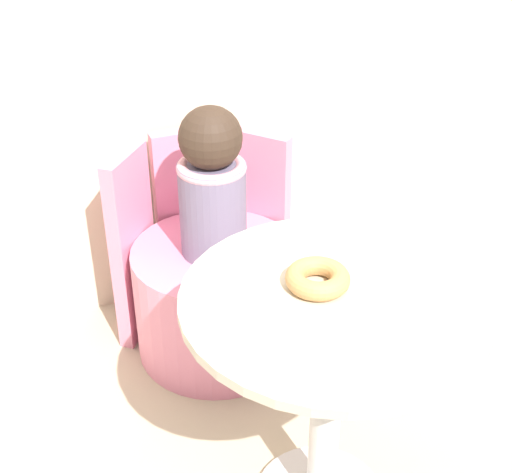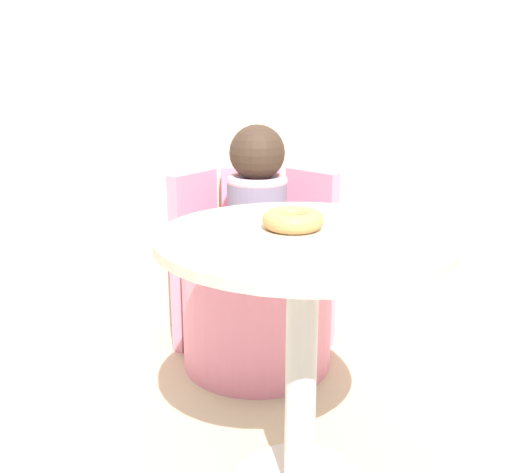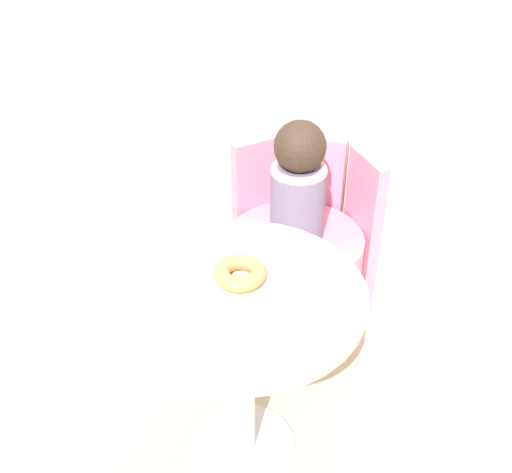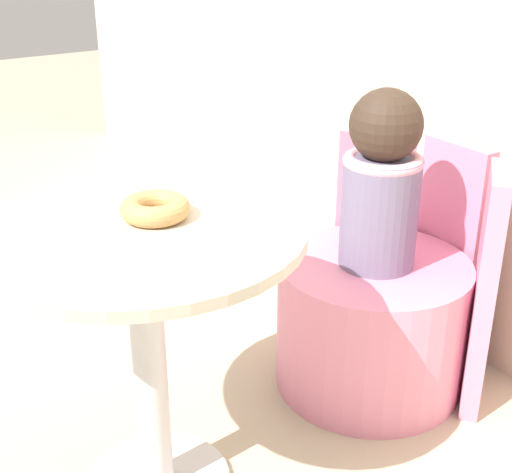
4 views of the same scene
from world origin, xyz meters
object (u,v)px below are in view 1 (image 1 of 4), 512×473
at_px(child_figure, 212,184).
at_px(donut, 318,278).
at_px(round_table, 330,353).
at_px(tub_chair, 216,300).

bearing_deg(child_figure, donut, -87.62).
bearing_deg(round_table, donut, 113.12).
bearing_deg(child_figure, round_table, -86.23).
bearing_deg(round_table, child_figure, 93.77).
distance_m(round_table, child_figure, 0.73).
bearing_deg(round_table, tub_chair, 93.77).
xyz_separation_m(round_table, child_figure, (-0.05, 0.72, 0.11)).
relative_size(round_table, donut, 4.73).
relative_size(tub_chair, child_figure, 1.11).
relative_size(tub_chair, donut, 3.70).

